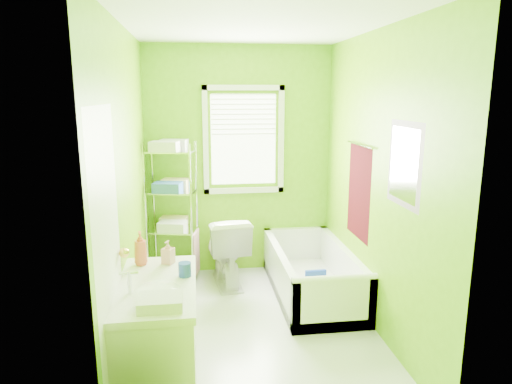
{
  "coord_description": "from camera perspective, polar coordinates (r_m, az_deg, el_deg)",
  "views": [
    {
      "loc": [
        -0.5,
        -3.72,
        2.06
      ],
      "look_at": [
        0.03,
        0.25,
        1.2
      ],
      "focal_mm": 32.0,
      "sensor_mm": 36.0,
      "label": 1
    }
  ],
  "objects": [
    {
      "name": "ground",
      "position": [
        4.28,
        0.01,
        -16.64
      ],
      "size": [
        2.9,
        2.9,
        0.0
      ],
      "primitive_type": "plane",
      "color": "silver",
      "rests_on": "ground"
    },
    {
      "name": "room_envelope",
      "position": [
        3.79,
        0.01,
        4.35
      ],
      "size": [
        2.14,
        2.94,
        2.62
      ],
      "color": "#63A207",
      "rests_on": "ground"
    },
    {
      "name": "window",
      "position": [
        5.19,
        -1.55,
        7.21
      ],
      "size": [
        0.92,
        0.05,
        1.22
      ],
      "color": "white",
      "rests_on": "ground"
    },
    {
      "name": "door",
      "position": [
        2.97,
        -17.79,
        -9.4
      ],
      "size": [
        0.09,
        0.8,
        2.0
      ],
      "color": "white",
      "rests_on": "ground"
    },
    {
      "name": "right_wall_decor",
      "position": [
        4.07,
        14.64,
        1.27
      ],
      "size": [
        0.04,
        1.48,
        1.17
      ],
      "color": "#41070C",
      "rests_on": "ground"
    },
    {
      "name": "bathtub",
      "position": [
        4.87,
        6.99,
        -10.82
      ],
      "size": [
        0.76,
        1.63,
        0.53
      ],
      "color": "white",
      "rests_on": "ground"
    },
    {
      "name": "toilet",
      "position": [
        5.05,
        -3.73,
        -7.19
      ],
      "size": [
        0.52,
        0.81,
        0.78
      ],
      "primitive_type": "imported",
      "rotation": [
        0.0,
        0.0,
        3.25
      ],
      "color": "white",
      "rests_on": "ground"
    },
    {
      "name": "vanity",
      "position": [
        3.4,
        -12.15,
        -16.92
      ],
      "size": [
        0.54,
        1.06,
        1.06
      ],
      "color": "silver",
      "rests_on": "ground"
    },
    {
      "name": "wire_shelf_unit",
      "position": [
        5.07,
        -10.34,
        -0.58
      ],
      "size": [
        0.58,
        0.47,
        1.58
      ],
      "color": "silver",
      "rests_on": "ground"
    }
  ]
}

